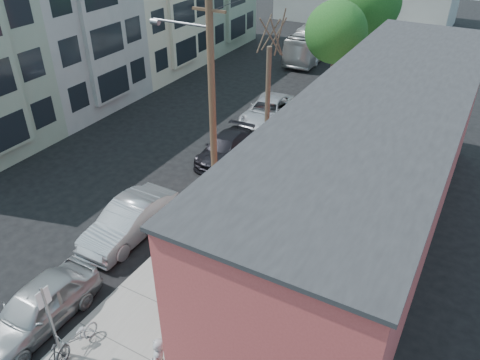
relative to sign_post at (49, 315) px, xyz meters
The scene contains 23 objects.
ground 5.95m from the sign_post, 114.55° to the left, with size 120.00×120.00×0.00m, color black.
sidewalk 16.35m from the sign_post, 83.29° to the left, with size 4.50×58.00×0.15m, color gray.
cafe_building 12.21m from the sign_post, 56.78° to the left, with size 6.60×20.20×6.61m.
apartment_row 23.99m from the sign_post, 126.57° to the left, with size 6.30×32.00×9.00m.
sign_post is the anchor object (origin of this frame).
parking_meter_near 5.02m from the sign_post, 91.16° to the left, with size 0.14×0.14×1.24m.
parking_meter_far 14.39m from the sign_post, 90.40° to the left, with size 0.14×0.14×1.24m.
utility_pole_near 9.77m from the sign_post, 89.75° to the left, with size 3.57×0.28×10.00m.
utility_pole_far 25.94m from the sign_post, 89.78° to the left, with size 1.80×0.28×10.00m.
tree_bare 13.57m from the sign_post, 88.09° to the left, with size 0.24×0.24×6.23m.
tree_leafy_mid 23.20m from the sign_post, 88.88° to the left, with size 3.86×3.86×6.64m.
tree_leafy_far 29.89m from the sign_post, 89.13° to the left, with size 4.78×4.78×7.65m.
patio_chair_a 5.15m from the sign_post, 45.45° to the left, with size 0.50×0.50×0.88m, color #113D11, non-canonical shape.
patio_chair_b 4.05m from the sign_post, 24.61° to the left, with size 0.50×0.50×0.88m, color #113D11, non-canonical shape.
patron_green 4.18m from the sign_post, 42.94° to the left, with size 0.74×0.58×1.52m, color #2D713D.
cyclist 4.35m from the sign_post, 67.84° to the left, with size 1.19×0.68×1.84m, color maroon.
cyclist_bike 4.45m from the sign_post, 67.84° to the left, with size 0.65×1.87×0.98m, color black.
parked_bike_b 1.36m from the sign_post, 47.19° to the left, with size 0.58×1.66×0.87m, color gray.
car_0 1.98m from the sign_post, 158.30° to the left, with size 1.81×4.50×1.53m, color #989C9F.
car_1 6.18m from the sign_post, 109.34° to the left, with size 1.66×4.75×1.57m, color #A6A8AE.
car_2 13.52m from the sign_post, 98.19° to the left, with size 1.81×4.46×1.29m, color black.
car_3 18.78m from the sign_post, 96.02° to the left, with size 2.39×5.18×1.44m, color #BABBC2.
bus 32.95m from the sign_post, 97.64° to the left, with size 2.24×9.58×2.67m, color silver.
Camera 1 is at (11.86, -10.72, 12.49)m, focal length 35.00 mm.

